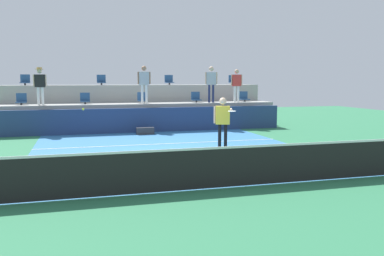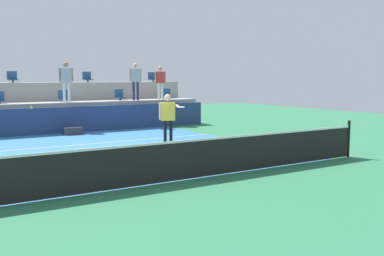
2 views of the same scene
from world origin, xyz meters
name	(u,v)px [view 1 (image 1 of 2)]	position (x,y,z in m)	size (l,w,h in m)	color
ground_plane	(178,156)	(0.00, 0.00, 0.00)	(40.00, 40.00, 0.00)	#2D754C
court_inner_paint	(171,150)	(0.00, 1.00, 0.00)	(9.00, 10.00, 0.01)	teal
court_service_line	(162,144)	(0.00, 2.40, 0.01)	(9.00, 0.06, 0.00)	white
tennis_net	(222,166)	(0.00, -4.00, 0.50)	(10.48, 0.08, 1.07)	black
sponsor_backboard	(146,120)	(0.00, 6.00, 0.55)	(13.00, 0.16, 1.10)	navy
seating_tier_lower	(142,116)	(0.00, 7.30, 0.62)	(13.00, 1.80, 1.25)	#9E9E99
seating_tier_upper	(136,105)	(0.00, 9.10, 1.05)	(13.00, 1.80, 2.10)	#9E9E99
stadium_chair_lower_far_left	(21,100)	(-5.35, 7.23, 1.46)	(0.44, 0.40, 0.52)	#2D2D33
stadium_chair_lower_left	(85,99)	(-2.62, 7.23, 1.46)	(0.44, 0.40, 0.52)	#2D2D33
stadium_chair_lower_center	(142,99)	(0.03, 7.23, 1.46)	(0.44, 0.40, 0.52)	#2D2D33
stadium_chair_lower_right	(196,98)	(2.71, 7.23, 1.46)	(0.44, 0.40, 0.52)	#2D2D33
stadium_chair_lower_far_right	(244,97)	(5.30, 7.23, 1.46)	(0.44, 0.40, 0.52)	#2D2D33
stadium_chair_upper_far_left	(25,81)	(-5.36, 9.03, 2.31)	(0.44, 0.40, 0.52)	#2D2D33
stadium_chair_upper_left	(101,81)	(-1.76, 9.03, 2.31)	(0.44, 0.40, 0.52)	#2D2D33
stadium_chair_upper_right	(169,81)	(1.75, 9.03, 2.31)	(0.44, 0.40, 0.52)	#2D2D33
stadium_chair_upper_far_right	(233,81)	(5.38, 9.03, 2.31)	(0.44, 0.40, 0.52)	#2D2D33
tennis_player	(223,118)	(1.71, 0.59, 1.09)	(0.59, 1.32, 1.76)	black
spectator_with_hat	(40,82)	(-4.51, 6.85, 2.25)	(0.57, 0.40, 1.65)	white
spectator_leaning_on_rail	(144,81)	(0.07, 6.85, 2.32)	(0.61, 0.26, 1.76)	white
spectator_in_white	(211,81)	(3.38, 6.85, 2.32)	(0.61, 0.28, 1.76)	navy
spectator_in_grey	(237,83)	(4.71, 6.85, 2.22)	(0.58, 0.24, 1.63)	white
tennis_ball	(83,109)	(-2.80, 0.20, 1.49)	(0.07, 0.07, 0.07)	#CCE033
equipment_bag	(145,131)	(-0.16, 5.26, 0.15)	(0.76, 0.28, 0.30)	#333338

